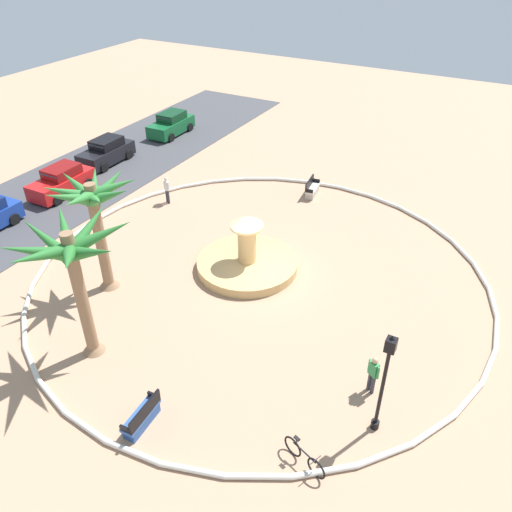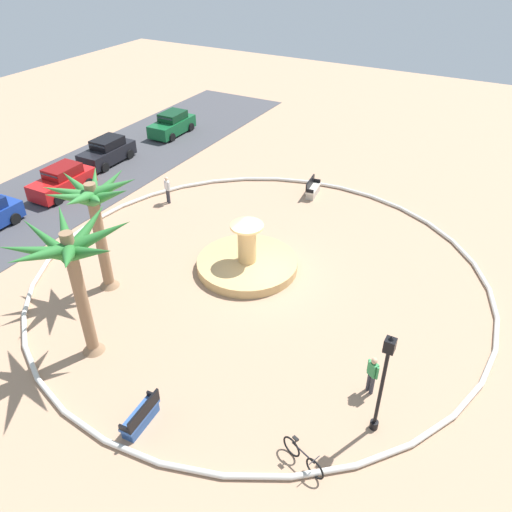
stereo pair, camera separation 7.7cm
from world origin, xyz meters
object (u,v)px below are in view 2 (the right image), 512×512
(palm_tree_by_curb, at_px, (71,258))
(parked_car_second, at_px, (62,181))
(bench_west, at_px, (141,417))
(parked_car_rightmost, at_px, (172,124))
(fountain, at_px, (247,262))
(bicycle_red_frame, at_px, (303,457))
(palm_tree_near_fountain, at_px, (94,206))
(bench_east, at_px, (313,190))
(lamppost, at_px, (383,377))
(person_cyclist_photo, at_px, (167,188))
(parked_car_third, at_px, (107,152))
(person_cyclist_helmet, at_px, (372,373))

(palm_tree_by_curb, xyz_separation_m, parked_car_second, (9.21, 11.11, -3.55))
(bench_west, bearing_deg, parked_car_rightmost, 34.44)
(fountain, relative_size, bicycle_red_frame, 2.93)
(palm_tree_near_fountain, distance_m, parked_car_rightmost, 19.49)
(bench_east, distance_m, parked_car_second, 14.99)
(fountain, height_order, lamppost, lamppost)
(palm_tree_by_curb, distance_m, parked_car_second, 14.86)
(person_cyclist_photo, xyz_separation_m, parked_car_third, (2.67, 7.06, -0.13))
(bicycle_red_frame, relative_size, parked_car_rightmost, 0.40)
(person_cyclist_photo, bearing_deg, lamppost, -121.41)
(palm_tree_by_curb, height_order, bicycle_red_frame, palm_tree_by_curb)
(palm_tree_by_curb, distance_m, bench_east, 16.83)
(palm_tree_by_curb, bearing_deg, bench_west, -114.66)
(bicycle_red_frame, bearing_deg, parked_car_rightmost, 44.34)
(fountain, distance_m, person_cyclist_helmet, 8.79)
(parked_car_second, bearing_deg, bicycle_red_frame, -115.77)
(palm_tree_by_curb, distance_m, parked_car_rightmost, 23.59)
(person_cyclist_helmet, distance_m, parked_car_second, 21.98)
(parked_car_second, bearing_deg, lamppost, -108.82)
(palm_tree_by_curb, xyz_separation_m, bench_west, (-1.79, -3.89, -3.99))
(fountain, height_order, palm_tree_near_fountain, palm_tree_near_fountain)
(person_cyclist_photo, bearing_deg, fountain, -115.90)
(bench_east, xyz_separation_m, bench_west, (-18.00, -1.75, 0.00))
(palm_tree_near_fountain, distance_m, bench_west, 8.94)
(fountain, bearing_deg, bicycle_red_frame, -141.12)
(palm_tree_near_fountain, bearing_deg, palm_tree_by_curb, -146.30)
(bench_west, bearing_deg, palm_tree_by_curb, 65.34)
(parked_car_second, bearing_deg, palm_tree_near_fountain, -123.21)
(palm_tree_by_curb, relative_size, parked_car_second, 1.40)
(person_cyclist_photo, bearing_deg, bicycle_red_frame, -130.20)
(bench_east, distance_m, lamppost, 16.87)
(bench_east, height_order, parked_car_third, parked_car_third)
(bicycle_red_frame, height_order, parked_car_rightmost, parked_car_rightmost)
(bicycle_red_frame, height_order, parked_car_third, parked_car_third)
(palm_tree_near_fountain, xyz_separation_m, bench_west, (-5.23, -6.19, -3.78))
(bench_west, bearing_deg, bicycle_red_frame, -77.13)
(bench_east, bearing_deg, palm_tree_by_curb, 172.48)
(palm_tree_by_curb, relative_size, bench_east, 3.39)
(bench_west, bearing_deg, lamppost, -62.14)
(palm_tree_by_curb, height_order, person_cyclist_helmet, palm_tree_by_curb)
(palm_tree_near_fountain, height_order, palm_tree_by_curb, palm_tree_by_curb)
(bicycle_red_frame, bearing_deg, bench_east, 22.71)
(bench_west, xyz_separation_m, person_cyclist_photo, (13.04, 8.73, 0.56))
(bench_east, distance_m, bicycle_red_frame, 18.20)
(palm_tree_near_fountain, bearing_deg, fountain, -48.41)
(palm_tree_by_curb, xyz_separation_m, parked_car_third, (13.93, 11.90, -3.55))
(bench_east, height_order, lamppost, lamppost)
(bicycle_red_frame, relative_size, person_cyclist_helmet, 1.01)
(parked_car_rightmost, bearing_deg, parked_car_second, -178.95)
(lamppost, bearing_deg, person_cyclist_photo, 58.59)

